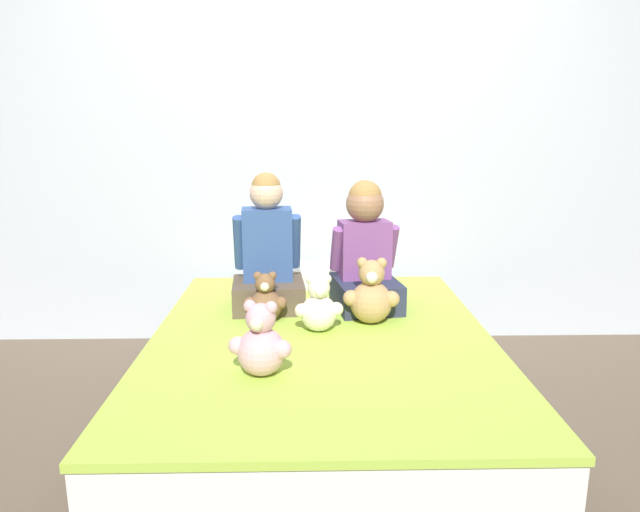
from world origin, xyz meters
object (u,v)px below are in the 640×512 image
Objects in this scene: teddy_bear_held_by_left_child at (266,301)px; pillow_at_headboard at (318,275)px; bed at (322,381)px; child_on_left at (268,254)px; child_on_right at (365,253)px; teddy_bear_at_foot_of_bed at (261,344)px; teddy_bear_between_children at (319,307)px; teddy_bear_held_by_right_child at (371,296)px.

teddy_bear_held_by_left_child is 0.68m from pillow_at_headboard.
child_on_left is (-0.26, 0.40, 0.49)m from bed.
child_on_right is 0.94m from teddy_bear_at_foot_of_bed.
child_on_left reaches higher than bed.
teddy_bear_between_children is 0.76m from pillow_at_headboard.
teddy_bear_at_foot_of_bed is at bearing -122.29° from teddy_bear_between_children.
teddy_bear_between_children is 0.51× the size of pillow_at_headboard.
child_on_left reaches higher than teddy_bear_held_by_right_child.
bed is 0.69m from child_on_left.
teddy_bear_held_by_right_child is (0.49, -0.03, 0.03)m from teddy_bear_held_by_left_child.
teddy_bear_held_by_right_child is 0.27m from teddy_bear_between_children.
teddy_bear_between_children is (-0.24, -0.35, -0.16)m from child_on_right.
pillow_at_headboard is (0.01, 0.75, -0.05)m from teddy_bear_between_children.
teddy_bear_held_by_right_child reaches higher than teddy_bear_held_by_left_child.
teddy_bear_held_by_right_child is 0.70m from pillow_at_headboard.
teddy_bear_at_foot_of_bed is at bearing -124.57° from teddy_bear_held_by_right_child.
teddy_bear_held_by_right_child is (0.49, -0.25, -0.14)m from child_on_left.
bed is 2.88× the size of child_on_left.
teddy_bear_held_by_left_child is at bearing 105.43° from teddy_bear_at_foot_of_bed.
teddy_bear_between_children is (-0.24, -0.10, -0.02)m from teddy_bear_held_by_right_child.
child_on_left reaches higher than pillow_at_headboard.
child_on_right is (0.23, 0.41, 0.49)m from bed.
teddy_bear_between_children reaches higher than teddy_bear_held_by_left_child.
teddy_bear_held_by_left_child is 0.58m from teddy_bear_at_foot_of_bed.
pillow_at_headboard is (0.26, 0.40, -0.22)m from child_on_left.
child_on_left is 0.82m from teddy_bear_at_foot_of_bed.
teddy_bear_held_by_left_child is (-0.26, 0.18, 0.32)m from bed.
teddy_bear_held_by_right_child reaches higher than bed.
pillow_at_headboard is (-0.23, 0.40, -0.22)m from child_on_right.
child_on_left is at bearing 104.91° from teddy_bear_at_foot_of_bed.
bed is at bearing -90.00° from pillow_at_headboard.
child_on_right reaches higher than teddy_bear_held_by_left_child.
teddy_bear_held_by_left_child is 0.28m from teddy_bear_between_children.
teddy_bear_held_by_right_child is at bearing -4.09° from teddy_bear_held_by_left_child.
bed is 6.81× the size of teddy_bear_at_foot_of_bed.
teddy_bear_between_children is (-0.01, 0.05, 0.33)m from bed.
pillow_at_headboard is at bearing 110.26° from child_on_right.
bed is 3.05× the size of child_on_right.
teddy_bear_held_by_right_child is 1.20× the size of teddy_bear_between_children.
teddy_bear_held_by_left_child is at bearing -177.73° from teddy_bear_held_by_right_child.
teddy_bear_held_by_right_child reaches higher than pillow_at_headboard.
teddy_bear_between_children is 0.50m from teddy_bear_at_foot_of_bed.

